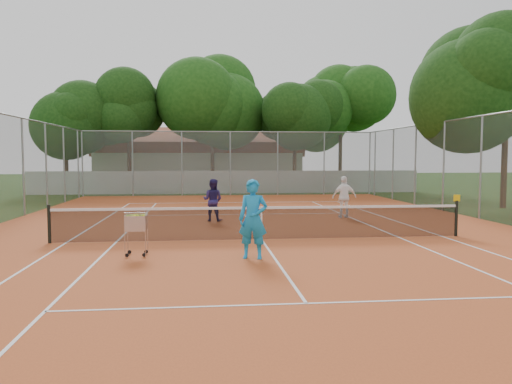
{
  "coord_description": "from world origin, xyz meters",
  "views": [
    {
      "loc": [
        -1.65,
        -14.26,
        2.41
      ],
      "look_at": [
        0.0,
        1.5,
        1.3
      ],
      "focal_mm": 35.0,
      "sensor_mm": 36.0,
      "label": 1
    }
  ],
  "objects": [
    {
      "name": "ground",
      "position": [
        0.0,
        0.0,
        0.0
      ],
      "size": [
        120.0,
        120.0,
        0.0
      ],
      "primitive_type": "plane",
      "color": "#17350E",
      "rests_on": "ground"
    },
    {
      "name": "court_pad",
      "position": [
        0.0,
        0.0,
        0.01
      ],
      "size": [
        18.0,
        34.0,
        0.02
      ],
      "primitive_type": "cube",
      "color": "#B44F23",
      "rests_on": "ground"
    },
    {
      "name": "court_lines",
      "position": [
        0.0,
        0.0,
        0.02
      ],
      "size": [
        10.98,
        23.78,
        0.01
      ],
      "primitive_type": "cube",
      "color": "white",
      "rests_on": "court_pad"
    },
    {
      "name": "tennis_net",
      "position": [
        0.0,
        0.0,
        0.51
      ],
      "size": [
        11.88,
        0.1,
        0.98
      ],
      "primitive_type": "cube",
      "color": "black",
      "rests_on": "court_pad"
    },
    {
      "name": "perimeter_fence",
      "position": [
        0.0,
        0.0,
        2.0
      ],
      "size": [
        18.0,
        34.0,
        4.0
      ],
      "primitive_type": "cube",
      "color": "slate",
      "rests_on": "ground"
    },
    {
      "name": "boundary_wall",
      "position": [
        0.0,
        19.0,
        0.75
      ],
      "size": [
        26.0,
        0.3,
        1.5
      ],
      "primitive_type": "cube",
      "color": "silver",
      "rests_on": "ground"
    },
    {
      "name": "clubhouse",
      "position": [
        -2.0,
        29.0,
        2.2
      ],
      "size": [
        16.4,
        9.0,
        4.4
      ],
      "primitive_type": "cube",
      "color": "beige",
      "rests_on": "ground"
    },
    {
      "name": "tropical_trees",
      "position": [
        0.0,
        22.0,
        5.0
      ],
      "size": [
        29.0,
        19.0,
        10.0
      ],
      "primitive_type": "cube",
      "color": "black",
      "rests_on": "ground"
    },
    {
      "name": "player_near",
      "position": [
        -0.5,
        -2.66,
        0.96
      ],
      "size": [
        0.78,
        0.61,
        1.87
      ],
      "primitive_type": "imported",
      "rotation": [
        0.0,
        0.0,
        -0.26
      ],
      "color": "#188CD0",
      "rests_on": "court_pad"
    },
    {
      "name": "player_far_left",
      "position": [
        -1.33,
        4.38,
        0.81
      ],
      "size": [
        0.93,
        0.83,
        1.58
      ],
      "primitive_type": "imported",
      "rotation": [
        0.0,
        0.0,
        2.77
      ],
      "color": "navy",
      "rests_on": "court_pad"
    },
    {
      "name": "player_far_right",
      "position": [
        3.85,
        4.85,
        0.84
      ],
      "size": [
        0.98,
        0.43,
        1.65
      ],
      "primitive_type": "imported",
      "rotation": [
        0.0,
        0.0,
        3.17
      ],
      "color": "white",
      "rests_on": "court_pad"
    },
    {
      "name": "ball_hopper",
      "position": [
        -3.28,
        -2.07,
        0.57
      ],
      "size": [
        0.56,
        0.56,
        1.09
      ],
      "primitive_type": "cube",
      "rotation": [
        0.0,
        0.0,
        0.07
      ],
      "color": "#BBBAC2",
      "rests_on": "court_pad"
    }
  ]
}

